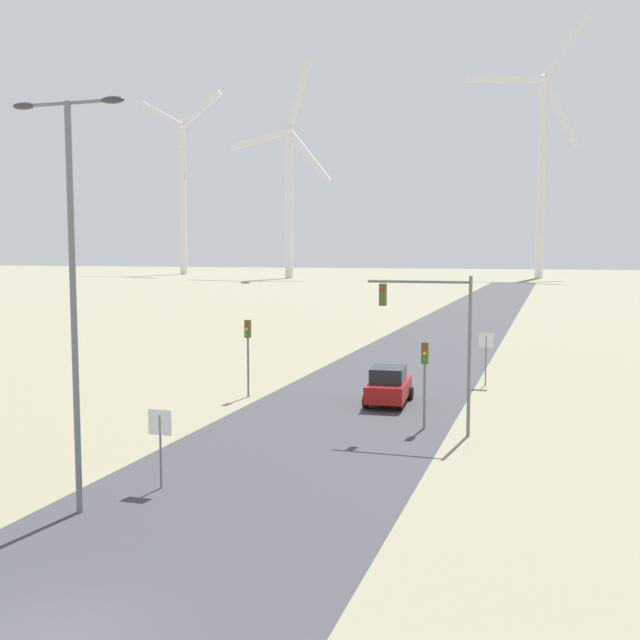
% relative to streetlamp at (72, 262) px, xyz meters
% --- Properties ---
extents(road_surface, '(10.00, 240.00, 0.01)m').
position_rel_streetlamp_xyz_m(road_surface, '(3.75, 41.64, -7.09)').
color(road_surface, '#38383D').
rests_on(road_surface, ground).
extents(streetlamp, '(3.52, 0.32, 11.50)m').
position_rel_streetlamp_xyz_m(streetlamp, '(0.00, 0.00, 0.00)').
color(streetlamp, slate).
rests_on(streetlamp, ground).
extents(stop_sign_near, '(0.81, 0.07, 2.50)m').
position_rel_streetlamp_xyz_m(stop_sign_near, '(1.13, 2.61, -5.34)').
color(stop_sign_near, slate).
rests_on(stop_sign_near, ground).
extents(stop_sign_far, '(0.81, 0.07, 2.92)m').
position_rel_streetlamp_xyz_m(stop_sign_far, '(9.24, 23.89, -5.05)').
color(stop_sign_far, slate).
rests_on(stop_sign_far, ground).
extents(traffic_light_post_near_left, '(0.28, 0.34, 3.94)m').
position_rel_streetlamp_xyz_m(traffic_light_post_near_left, '(-1.99, 16.99, -4.20)').
color(traffic_light_post_near_left, slate).
rests_on(traffic_light_post_near_left, ground).
extents(traffic_light_post_near_right, '(0.28, 0.34, 3.65)m').
position_rel_streetlamp_xyz_m(traffic_light_post_near_right, '(7.69, 12.88, -4.41)').
color(traffic_light_post_near_right, slate).
rests_on(traffic_light_post_near_right, ground).
extents(traffic_light_mast_overhead, '(4.23, 0.35, 6.42)m').
position_rel_streetlamp_xyz_m(traffic_light_mast_overhead, '(8.18, 12.20, -2.56)').
color(traffic_light_mast_overhead, slate).
rests_on(traffic_light_mast_overhead, ground).
extents(car_approaching, '(2.09, 4.22, 1.83)m').
position_rel_streetlamp_xyz_m(car_approaching, '(5.19, 17.42, -6.18)').
color(car_approaching, maroon).
rests_on(car_approaching, ground).
extents(wind_turbine_far_left, '(29.76, 4.51, 55.82)m').
position_rel_streetlamp_xyz_m(wind_turbine_far_left, '(-99.23, 195.45, 20.91)').
color(wind_turbine_far_left, white).
rests_on(wind_turbine_far_left, ground).
extents(wind_turbine_left, '(30.47, 5.71, 56.89)m').
position_rel_streetlamp_xyz_m(wind_turbine_left, '(-55.80, 172.97, 17.58)').
color(wind_turbine_left, white).
rests_on(wind_turbine_left, ground).
extents(wind_turbine_center, '(32.54, 2.60, 70.07)m').
position_rel_streetlamp_xyz_m(wind_turbine_center, '(8.61, 193.68, 24.97)').
color(wind_turbine_center, white).
rests_on(wind_turbine_center, ground).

